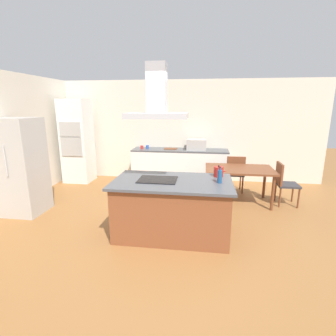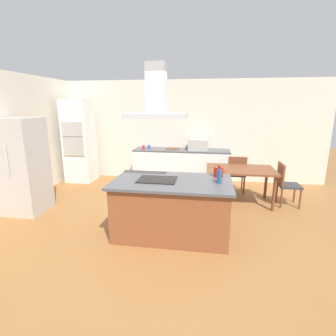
{
  "view_description": "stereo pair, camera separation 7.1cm",
  "coord_description": "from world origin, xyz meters",
  "px_view_note": "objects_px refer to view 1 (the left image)",
  "views": [
    {
      "loc": [
        0.46,
        -3.79,
        2.04
      ],
      "look_at": [
        -0.12,
        0.4,
        1.0
      ],
      "focal_mm": 27.35,
      "sensor_mm": 36.0,
      "label": 1
    },
    {
      "loc": [
        0.53,
        -3.78,
        2.04
      ],
      "look_at": [
        -0.12,
        0.4,
        1.0
      ],
      "focal_mm": 27.35,
      "sensor_mm": 36.0,
      "label": 2
    }
  ],
  "objects_px": {
    "refrigerator": "(19,167)",
    "range_hood": "(157,101)",
    "coffee_mug_red": "(142,147)",
    "dining_table": "(239,172)",
    "tea_kettle": "(219,172)",
    "wall_oven_stack": "(77,141)",
    "olive_oil_bottle": "(220,176)",
    "countertop_microwave": "(197,145)",
    "chair_at_right_end": "(284,181)",
    "cooktop": "(158,180)",
    "chair_facing_back_wall": "(235,172)",
    "coffee_mug_blue": "(147,147)",
    "cutting_board": "(171,149)"
  },
  "relations": [
    {
      "from": "tea_kettle",
      "to": "olive_oil_bottle",
      "type": "height_order",
      "value": "olive_oil_bottle"
    },
    {
      "from": "coffee_mug_blue",
      "to": "chair_at_right_end",
      "type": "height_order",
      "value": "coffee_mug_blue"
    },
    {
      "from": "wall_oven_stack",
      "to": "refrigerator",
      "type": "distance_m",
      "value": 2.18
    },
    {
      "from": "chair_facing_back_wall",
      "to": "olive_oil_bottle",
      "type": "bearing_deg",
      "value": -102.62
    },
    {
      "from": "dining_table",
      "to": "chair_at_right_end",
      "type": "height_order",
      "value": "chair_at_right_end"
    },
    {
      "from": "countertop_microwave",
      "to": "coffee_mug_red",
      "type": "bearing_deg",
      "value": -178.66
    },
    {
      "from": "coffee_mug_blue",
      "to": "refrigerator",
      "type": "bearing_deg",
      "value": -128.47
    },
    {
      "from": "olive_oil_bottle",
      "to": "range_hood",
      "type": "distance_m",
      "value": 1.45
    },
    {
      "from": "coffee_mug_red",
      "to": "dining_table",
      "type": "height_order",
      "value": "coffee_mug_red"
    },
    {
      "from": "coffee_mug_red",
      "to": "dining_table",
      "type": "xyz_separation_m",
      "value": [
        2.4,
        -1.26,
        -0.28
      ]
    },
    {
      "from": "coffee_mug_red",
      "to": "dining_table",
      "type": "bearing_deg",
      "value": -27.7
    },
    {
      "from": "dining_table",
      "to": "chair_facing_back_wall",
      "type": "xyz_separation_m",
      "value": [
        -0.0,
        0.67,
        -0.16
      ]
    },
    {
      "from": "range_hood",
      "to": "olive_oil_bottle",
      "type": "bearing_deg",
      "value": -1.39
    },
    {
      "from": "refrigerator",
      "to": "range_hood",
      "type": "bearing_deg",
      "value": -9.86
    },
    {
      "from": "tea_kettle",
      "to": "refrigerator",
      "type": "relative_size",
      "value": 0.11
    },
    {
      "from": "wall_oven_stack",
      "to": "countertop_microwave",
      "type": "bearing_deg",
      "value": 4.2
    },
    {
      "from": "wall_oven_stack",
      "to": "dining_table",
      "type": "distance_m",
      "value": 4.28
    },
    {
      "from": "coffee_mug_red",
      "to": "wall_oven_stack",
      "type": "height_order",
      "value": "wall_oven_stack"
    },
    {
      "from": "coffee_mug_red",
      "to": "wall_oven_stack",
      "type": "xyz_separation_m",
      "value": [
        -1.73,
        -0.2,
        0.16
      ]
    },
    {
      "from": "olive_oil_bottle",
      "to": "dining_table",
      "type": "relative_size",
      "value": 0.18
    },
    {
      "from": "wall_oven_stack",
      "to": "chair_facing_back_wall",
      "type": "xyz_separation_m",
      "value": [
        4.13,
        -0.39,
        -0.59
      ]
    },
    {
      "from": "coffee_mug_blue",
      "to": "refrigerator",
      "type": "distance_m",
      "value": 3.12
    },
    {
      "from": "cooktop",
      "to": "chair_facing_back_wall",
      "type": "height_order",
      "value": "cooktop"
    },
    {
      "from": "chair_at_right_end",
      "to": "wall_oven_stack",
      "type": "bearing_deg",
      "value": 168.13
    },
    {
      "from": "coffee_mug_blue",
      "to": "cutting_board",
      "type": "relative_size",
      "value": 0.26
    },
    {
      "from": "chair_facing_back_wall",
      "to": "chair_at_right_end",
      "type": "xyz_separation_m",
      "value": [
        0.92,
        -0.67,
        0.0
      ]
    },
    {
      "from": "chair_facing_back_wall",
      "to": "range_hood",
      "type": "height_order",
      "value": "range_hood"
    },
    {
      "from": "chair_at_right_end",
      "to": "range_hood",
      "type": "height_order",
      "value": "range_hood"
    },
    {
      "from": "coffee_mug_red",
      "to": "chair_facing_back_wall",
      "type": "relative_size",
      "value": 0.1
    },
    {
      "from": "cooktop",
      "to": "olive_oil_bottle",
      "type": "xyz_separation_m",
      "value": [
        0.95,
        -0.02,
        0.1
      ]
    },
    {
      "from": "tea_kettle",
      "to": "dining_table",
      "type": "bearing_deg",
      "value": 68.03
    },
    {
      "from": "countertop_microwave",
      "to": "coffee_mug_red",
      "type": "relative_size",
      "value": 5.56
    },
    {
      "from": "refrigerator",
      "to": "range_hood",
      "type": "relative_size",
      "value": 2.02
    },
    {
      "from": "cutting_board",
      "to": "range_hood",
      "type": "relative_size",
      "value": 0.38
    },
    {
      "from": "cutting_board",
      "to": "wall_oven_stack",
      "type": "distance_m",
      "value": 2.52
    },
    {
      "from": "cutting_board",
      "to": "chair_facing_back_wall",
      "type": "relative_size",
      "value": 0.38
    },
    {
      "from": "chair_at_right_end",
      "to": "chair_facing_back_wall",
      "type": "bearing_deg",
      "value": 143.99
    },
    {
      "from": "tea_kettle",
      "to": "coffee_mug_blue",
      "type": "bearing_deg",
      "value": 124.18
    },
    {
      "from": "refrigerator",
      "to": "wall_oven_stack",
      "type": "bearing_deg",
      "value": 87.89
    },
    {
      "from": "tea_kettle",
      "to": "coffee_mug_red",
      "type": "height_order",
      "value": "tea_kettle"
    },
    {
      "from": "chair_at_right_end",
      "to": "range_hood",
      "type": "relative_size",
      "value": 0.99
    },
    {
      "from": "chair_at_right_end",
      "to": "cooktop",
      "type": "bearing_deg",
      "value": -146.26
    },
    {
      "from": "refrigerator",
      "to": "chair_facing_back_wall",
      "type": "relative_size",
      "value": 2.04
    },
    {
      "from": "tea_kettle",
      "to": "range_hood",
      "type": "relative_size",
      "value": 0.23
    },
    {
      "from": "cooktop",
      "to": "dining_table",
      "type": "xyz_separation_m",
      "value": [
        1.46,
        1.59,
        -0.24
      ]
    },
    {
      "from": "coffee_mug_red",
      "to": "cutting_board",
      "type": "bearing_deg",
      "value": 6.23
    },
    {
      "from": "coffee_mug_blue",
      "to": "dining_table",
      "type": "distance_m",
      "value": 2.64
    },
    {
      "from": "olive_oil_bottle",
      "to": "coffee_mug_blue",
      "type": "bearing_deg",
      "value": 120.78
    },
    {
      "from": "refrigerator",
      "to": "dining_table",
      "type": "relative_size",
      "value": 1.3
    },
    {
      "from": "cooktop",
      "to": "olive_oil_bottle",
      "type": "relative_size",
      "value": 2.41
    }
  ]
}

